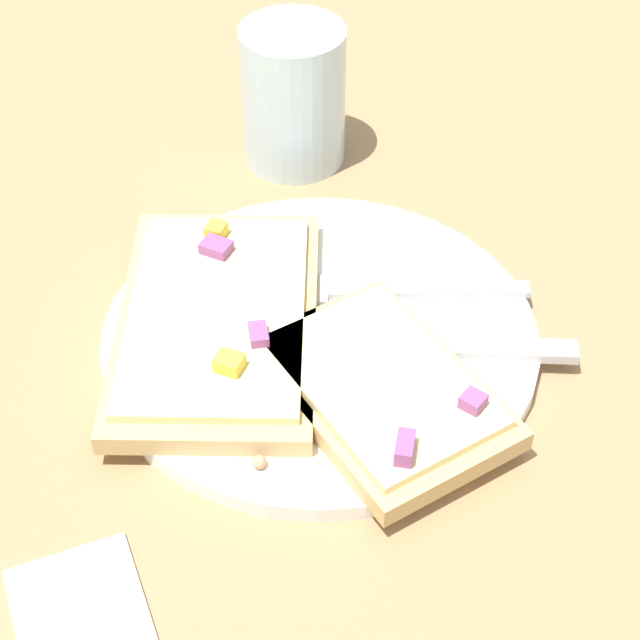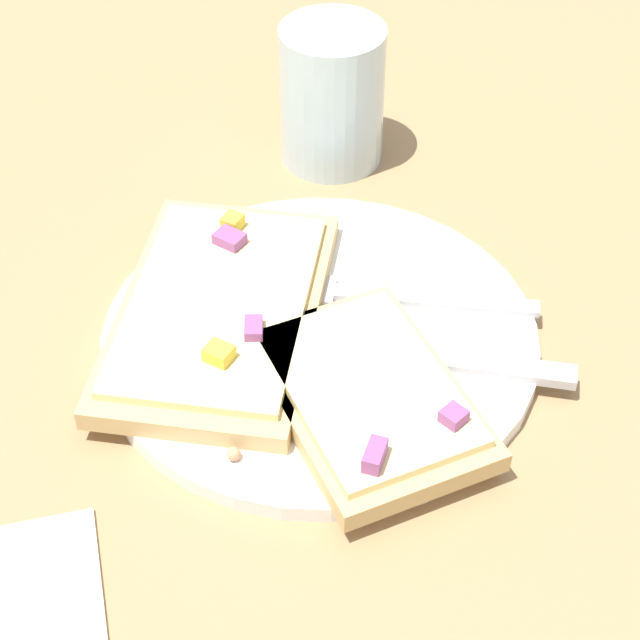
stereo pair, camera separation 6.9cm
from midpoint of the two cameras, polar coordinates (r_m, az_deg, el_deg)
ground_plane at (r=0.71m, az=-2.80°, el=-1.42°), size 4.00×4.00×0.00m
plate at (r=0.70m, az=-2.81°, el=-1.07°), size 0.29×0.29×0.01m
fork at (r=0.72m, az=-1.20°, el=1.45°), size 0.10×0.21×0.01m
knife at (r=0.69m, az=3.34°, el=-1.60°), size 0.11×0.20×0.01m
pizza_slice_main at (r=0.70m, az=-8.32°, el=-0.13°), size 0.24×0.20×0.03m
pizza_slice_corner at (r=0.65m, az=0.31°, el=-3.89°), size 0.17×0.13×0.03m
crumb_scatter at (r=0.68m, az=-2.42°, el=-1.80°), size 0.14×0.12×0.01m
drinking_glass at (r=0.84m, az=-3.84°, el=11.75°), size 0.08×0.08×0.11m
napkin at (r=0.59m, az=-15.77°, el=-16.20°), size 0.11×0.07×0.01m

